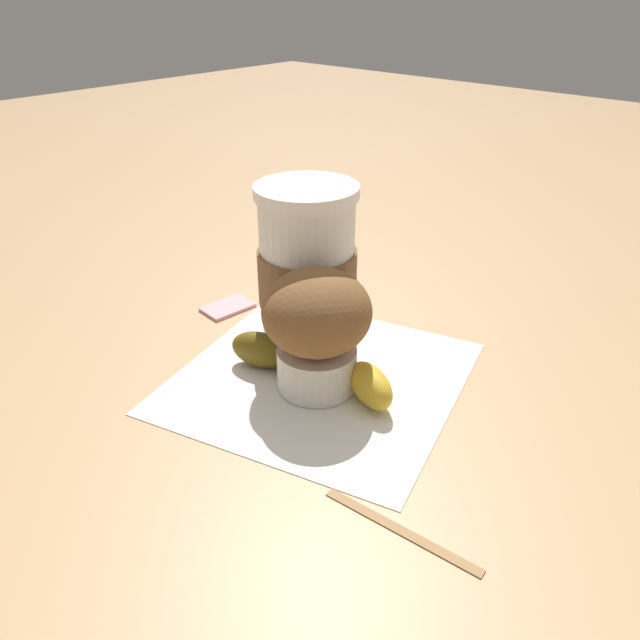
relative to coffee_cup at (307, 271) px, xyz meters
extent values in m
plane|color=tan|center=(0.04, -0.03, -0.08)|extent=(3.00, 3.00, 0.00)
cube|color=white|center=(0.04, -0.03, -0.07)|extent=(0.28, 0.28, 0.00)
cylinder|color=white|center=(0.00, 0.00, 0.00)|extent=(0.08, 0.08, 0.14)
cylinder|color=white|center=(0.00, 0.00, 0.07)|extent=(0.09, 0.09, 0.01)
cylinder|color=brown|center=(0.00, 0.00, -0.01)|extent=(0.09, 0.09, 0.05)
cylinder|color=white|center=(0.05, -0.04, -0.06)|extent=(0.07, 0.07, 0.04)
ellipsoid|color=brown|center=(0.05, -0.04, 0.00)|extent=(0.09, 0.09, 0.07)
ellipsoid|color=gold|center=(0.10, -0.04, -0.06)|extent=(0.06, 0.04, 0.03)
ellipsoid|color=gold|center=(0.05, -0.04, -0.06)|extent=(0.06, 0.03, 0.03)
ellipsoid|color=brown|center=(0.00, -0.06, -0.06)|extent=(0.06, 0.04, 0.03)
cube|color=pink|center=(-0.11, 0.00, -0.07)|extent=(0.04, 0.05, 0.01)
cube|color=#9E7547|center=(0.19, -0.12, -0.07)|extent=(0.11, 0.02, 0.00)
camera|label=1|loc=(0.34, -0.36, 0.23)|focal=35.00mm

